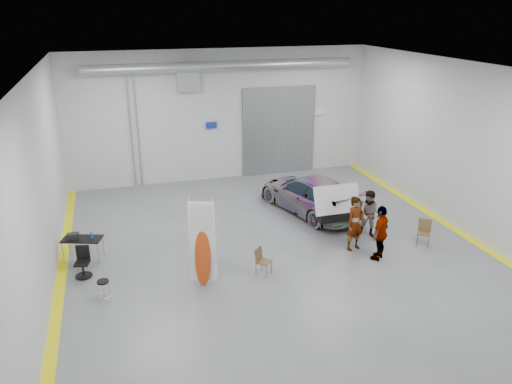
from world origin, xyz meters
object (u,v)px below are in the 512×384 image
object	(u,v)px
folding_chair_far	(423,238)
office_chair	(82,264)
sedan_car	(310,194)
person_c	(381,233)
folding_chair_near	(264,266)
work_table	(80,239)
person_a	(355,223)
surfboard_display	(205,250)
shop_stool	(104,292)
person_b	(370,214)

from	to	relation	value
folding_chair_far	office_chair	bearing A→B (deg)	-147.93
sedan_car	person_c	world-z (taller)	person_c
person_c	folding_chair_near	bearing A→B (deg)	-40.80
person_c	folding_chair_far	distance (m)	2.09
folding_chair_near	work_table	distance (m)	5.96
sedan_car	person_a	world-z (taller)	person_a
sedan_car	office_chair	size ratio (longest dim) A/B	5.25
surfboard_display	folding_chair_far	xyz separation A→B (m)	(7.63, 0.37, -0.85)
folding_chair_near	office_chair	distance (m)	5.51
folding_chair_far	surfboard_display	bearing A→B (deg)	-139.18
surfboard_display	office_chair	size ratio (longest dim) A/B	2.92
work_table	surfboard_display	bearing A→B (deg)	-36.03
person_c	office_chair	world-z (taller)	person_c
sedan_car	person_c	bearing A→B (deg)	82.40
person_a	folding_chair_near	world-z (taller)	person_a
person_c	person_a	bearing A→B (deg)	-101.12
office_chair	surfboard_display	bearing A→B (deg)	-11.09
person_c	surfboard_display	xyz separation A→B (m)	(-5.69, 0.06, 0.20)
folding_chair_near	shop_stool	world-z (taller)	folding_chair_near
person_b	office_chair	distance (m)	9.69
person_b	folding_chair_far	distance (m)	1.94
person_a	office_chair	bearing A→B (deg)	159.78
sedan_car	folding_chair_far	xyz separation A→B (m)	(2.56, -3.94, -0.44)
surfboard_display	folding_chair_near	bearing A→B (deg)	21.16
person_b	office_chair	size ratio (longest dim) A/B	1.82
shop_stool	person_b	bearing A→B (deg)	10.33
folding_chair_far	work_table	distance (m)	11.43
sedan_car	person_c	xyz separation A→B (m)	(0.62, -4.37, 0.20)
person_a	folding_chair_far	xyz separation A→B (m)	(2.40, -0.43, -0.66)
person_b	folding_chair_far	world-z (taller)	person_b
person_c	work_table	xyz separation A→B (m)	(-9.26, 2.65, -0.15)
shop_stool	office_chair	bearing A→B (deg)	109.61
folding_chair_near	surfboard_display	bearing A→B (deg)	137.33
folding_chair_far	office_chair	distance (m)	11.20
person_b	work_table	world-z (taller)	person_b
person_b	surfboard_display	bearing A→B (deg)	-130.44
sedan_car	work_table	size ratio (longest dim) A/B	3.67
person_a	person_b	world-z (taller)	person_a
person_b	work_table	size ratio (longest dim) A/B	1.27
person_b	surfboard_display	xyz separation A→B (m)	(-6.18, -1.51, 0.26)
person_b	office_chair	bearing A→B (deg)	-144.30
person_b	folding_chair_far	xyz separation A→B (m)	(1.46, -1.13, -0.59)
sedan_car	person_a	bearing A→B (deg)	76.96
surfboard_display	folding_chair_near	distance (m)	1.99
surfboard_display	office_chair	bearing A→B (deg)	175.75
person_a	surfboard_display	size ratio (longest dim) A/B	0.68
folding_chair_far	office_chair	xyz separation A→B (m)	(-11.14, 1.16, 0.14)
sedan_car	office_chair	distance (m)	9.02
person_a	person_b	bearing A→B (deg)	21.27
sedan_car	person_a	size ratio (longest dim) A/B	2.65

